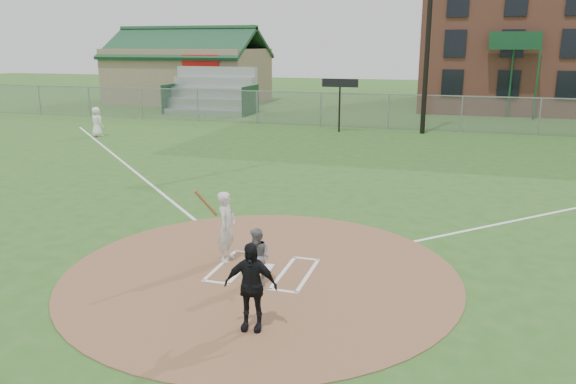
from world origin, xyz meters
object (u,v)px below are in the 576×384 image
(umpire, at_px, (251,286))
(batter_at_plate, at_px, (227,226))
(home_plate, at_px, (261,268))
(ondeck_player, at_px, (97,122))
(catcher, at_px, (258,257))

(umpire, xyz_separation_m, batter_at_plate, (-1.61, 2.79, 0.03))
(home_plate, bearing_deg, batter_at_plate, 164.78)
(batter_at_plate, bearing_deg, ondeck_player, 133.01)
(catcher, bearing_deg, ondeck_player, 151.68)
(catcher, height_order, ondeck_player, ondeck_player)
(catcher, relative_size, umpire, 0.76)
(batter_at_plate, bearing_deg, catcher, -43.35)
(catcher, height_order, umpire, umpire)
(home_plate, height_order, batter_at_plate, batter_at_plate)
(home_plate, bearing_deg, catcher, -75.33)
(catcher, xyz_separation_m, umpire, (0.50, -1.74, 0.19))
(home_plate, relative_size, catcher, 0.40)
(home_plate, distance_m, batter_at_plate, 1.22)
(home_plate, distance_m, ondeck_player, 20.60)
(umpire, relative_size, ondeck_player, 1.00)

